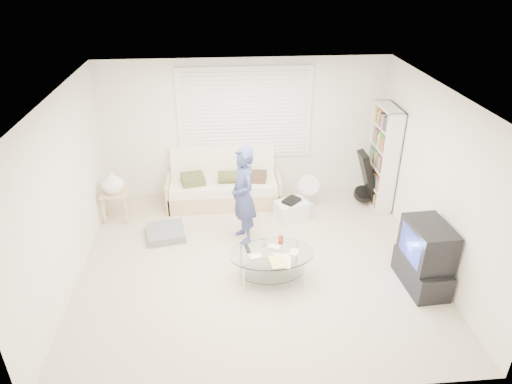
{
  "coord_description": "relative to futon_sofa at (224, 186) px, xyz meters",
  "views": [
    {
      "loc": [
        -0.46,
        -5.38,
        4.06
      ],
      "look_at": [
        0.03,
        0.3,
        1.02
      ],
      "focal_mm": 32.0,
      "sensor_mm": 36.0,
      "label": 1
    }
  ],
  "objects": [
    {
      "name": "floor_fan",
      "position": [
        1.48,
        -0.25,
        0.04
      ],
      "size": [
        0.37,
        0.25,
        0.62
      ],
      "color": "white",
      "rests_on": "ground"
    },
    {
      "name": "ground",
      "position": [
        0.41,
        -1.87,
        -0.32
      ],
      "size": [
        5.0,
        5.0,
        0.0
      ],
      "primitive_type": "plane",
      "color": "tan",
      "rests_on": "ground"
    },
    {
      "name": "coffee_table",
      "position": [
        0.6,
        -2.24,
        0.03
      ],
      "size": [
        1.19,
        0.78,
        0.55
      ],
      "color": "silver",
      "rests_on": "ground"
    },
    {
      "name": "standing_person",
      "position": [
        0.28,
        -1.22,
        0.46
      ],
      "size": [
        0.52,
        0.65,
        1.56
      ],
      "primitive_type": "imported",
      "rotation": [
        0.0,
        0.0,
        -1.28
      ],
      "color": "navy",
      "rests_on": "ground"
    },
    {
      "name": "window_blinds",
      "position": [
        0.41,
        0.33,
        1.23
      ],
      "size": [
        2.32,
        0.08,
        1.62
      ],
      "color": "silver",
      "rests_on": "ground"
    },
    {
      "name": "guitar_case",
      "position": [
        2.53,
        -0.25,
        0.12
      ],
      "size": [
        0.42,
        0.37,
        0.97
      ],
      "color": "black",
      "rests_on": "ground"
    },
    {
      "name": "bookshelf",
      "position": [
        2.74,
        -0.28,
        0.58
      ],
      "size": [
        0.29,
        0.76,
        1.81
      ],
      "color": "white",
      "rests_on": "ground"
    },
    {
      "name": "grey_floor_pillow",
      "position": [
        -0.96,
        -1.04,
        -0.25
      ],
      "size": [
        0.67,
        0.67,
        0.13
      ],
      "primitive_type": "cube",
      "rotation": [
        0.0,
        0.0,
        0.18
      ],
      "color": "slate",
      "rests_on": "ground"
    },
    {
      "name": "storage_bin",
      "position": [
        1.12,
        -0.65,
        -0.15
      ],
      "size": [
        0.61,
        0.52,
        0.36
      ],
      "color": "white",
      "rests_on": "ground"
    },
    {
      "name": "side_table",
      "position": [
        -1.81,
        -0.44,
        0.35
      ],
      "size": [
        0.46,
        0.37,
        0.91
      ],
      "color": "tan",
      "rests_on": "ground"
    },
    {
      "name": "room_shell",
      "position": [
        0.41,
        -1.39,
        1.31
      ],
      "size": [
        5.02,
        4.52,
        2.51
      ],
      "color": "white",
      "rests_on": "ground"
    },
    {
      "name": "tv_unit",
      "position": [
        2.61,
        -2.53,
        0.14
      ],
      "size": [
        0.52,
        0.9,
        0.95
      ],
      "color": "black",
      "rests_on": "ground"
    },
    {
      "name": "futon_sofa",
      "position": [
        0.0,
        0.0,
        0.0
      ],
      "size": [
        1.99,
        0.8,
        0.97
      ],
      "color": "tan",
      "rests_on": "ground"
    }
  ]
}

